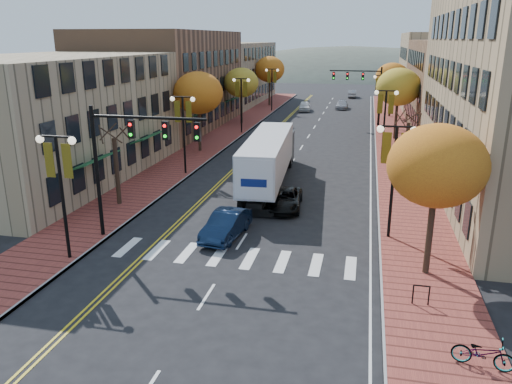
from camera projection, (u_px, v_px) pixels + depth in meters
The scene contains 32 objects.
ground at pixel (220, 275), 22.39m from camera, with size 200.00×200.00×0.00m, color black.
sidewalk_left at pixel (225, 135), 54.54m from camera, with size 4.00×85.00×0.15m, color brown.
sidewalk_right at pixel (395, 142), 50.84m from camera, with size 4.00×85.00×0.15m, color brown.
building_left_near at pixel (47, 119), 36.69m from camera, with size 12.00×22.00×9.00m, color #9E8966.
building_left_mid at pixel (166, 80), 57.86m from camera, with size 12.00×24.00×11.00m, color brown.
building_left_far at pixel (225, 73), 81.40m from camera, with size 12.00×26.00×9.50m, color #9E8966.
building_right_mid at pixel (482, 86), 56.29m from camera, with size 15.00×24.00×10.00m, color brown.
building_right_far at pixel (452, 70), 76.67m from camera, with size 15.00×20.00×11.00m, color #9E8966.
tree_left_a at pixel (117, 171), 31.04m from camera, with size 0.28×0.28×4.20m.
tree_left_b at pixel (198, 93), 45.03m from camera, with size 4.48×4.48×7.21m.
tree_left_c at pixel (241, 83), 60.07m from camera, with size 4.16×4.16×6.69m.
tree_left_d at pixel (270, 69), 76.70m from camera, with size 4.61×4.61×7.42m.
tree_right_a at pixel (437, 166), 20.91m from camera, with size 4.16×4.16×6.69m.
tree_right_b at pixel (406, 151), 36.67m from camera, with size 0.28×0.28×4.20m.
tree_right_c at pixel (399, 87), 50.65m from camera, with size 4.48×4.48×7.21m.
tree_right_d at pixel (392, 77), 65.63m from camera, with size 4.35×4.35×7.00m.
lamp_left_a at pixel (60, 174), 22.67m from camera, with size 1.96×0.36×6.05m.
lamp_left_b at pixel (183, 120), 37.59m from camera, with size 1.96×0.36×6.05m.
lamp_left_c at pixel (241, 95), 54.39m from camera, with size 1.96×0.36×6.05m.
lamp_left_d at pixel (272, 81), 71.18m from camera, with size 1.96×0.36×6.05m.
lamp_right_a at pixel (395, 160), 25.18m from camera, with size 1.96×0.36×6.05m.
lamp_right_b at pixel (385, 111), 41.97m from camera, with size 1.96×0.36×6.05m.
lamp_right_c at pixel (381, 90), 58.76m from camera, with size 1.96×0.36×6.05m.
traffic_mast_near at pixel (130, 148), 24.86m from camera, with size 6.10×0.35×7.00m.
traffic_mast_far at pixel (364, 85), 58.99m from camera, with size 6.10×0.34×7.00m.
semi_truck at pixel (270, 155), 35.51m from camera, with size 3.41×15.21×3.77m.
navy_sedan at pixel (226, 225), 26.48m from camera, with size 1.48×4.25×1.40m, color #0C1A33.
black_suv at pixel (285, 199), 30.97m from camera, with size 2.03×4.41×1.23m, color black.
car_far_white at pixel (305, 106), 72.75m from camera, with size 1.65×4.10×1.40m, color silver.
car_far_silver at pixel (342, 105), 75.00m from camera, with size 1.72×4.23×1.23m, color #98989F.
car_far_oncoming at pixel (352, 94), 89.28m from camera, with size 1.40×4.02×1.33m, color #94959B.
bicycle at pixel (483, 353), 15.78m from camera, with size 0.66×1.90×1.00m, color gray.
Camera 1 is at (5.95, -19.46, 10.18)m, focal length 35.00 mm.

